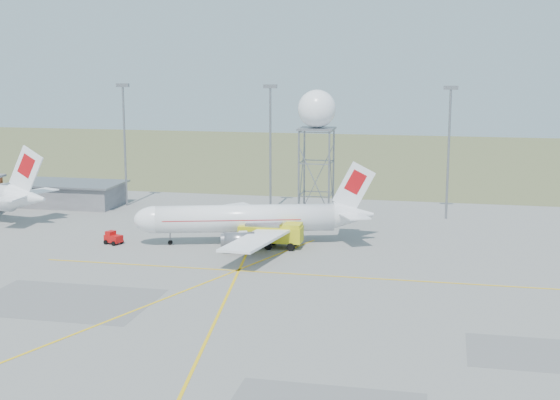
% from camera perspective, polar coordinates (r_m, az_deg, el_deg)
% --- Properties ---
extents(ground, '(400.00, 400.00, 0.00)m').
position_cam_1_polar(ground, '(63.10, -5.27, -12.60)').
color(ground, gray).
rests_on(ground, ground).
extents(grass_strip, '(400.00, 120.00, 0.03)m').
position_cam_1_polar(grass_strip, '(197.71, 6.92, 3.11)').
color(grass_strip, '#4A5931').
rests_on(grass_strip, ground).
extents(building_grey, '(19.00, 10.00, 3.90)m').
position_cam_1_polar(building_grey, '(136.72, -15.35, 0.44)').
color(building_grey, gray).
rests_on(building_grey, ground).
extents(mast_a, '(2.20, 0.50, 20.50)m').
position_cam_1_polar(mast_a, '(132.92, -11.31, 4.73)').
color(mast_a, gray).
rests_on(mast_a, ground).
extents(mast_b, '(2.20, 0.50, 20.50)m').
position_cam_1_polar(mast_b, '(125.13, -0.71, 4.59)').
color(mast_b, gray).
rests_on(mast_b, ground).
extents(mast_c, '(2.20, 0.50, 20.50)m').
position_cam_1_polar(mast_c, '(122.02, 12.25, 4.21)').
color(mast_c, gray).
rests_on(mast_c, ground).
extents(airliner_main, '(31.89, 30.24, 11.02)m').
position_cam_1_polar(airliner_main, '(104.35, -2.25, -1.39)').
color(airliner_main, white).
rests_on(airliner_main, ground).
extents(radar_tower, '(5.56, 5.56, 20.11)m').
position_cam_1_polar(radar_tower, '(114.47, 2.69, 3.65)').
color(radar_tower, gray).
rests_on(radar_tower, ground).
extents(fire_truck, '(8.33, 3.35, 3.33)m').
position_cam_1_polar(fire_truck, '(102.55, -0.55, -2.61)').
color(fire_truck, gold).
rests_on(fire_truck, ground).
extents(baggage_tug, '(2.60, 2.39, 1.73)m').
position_cam_1_polar(baggage_tug, '(106.96, -12.10, -2.82)').
color(baggage_tug, '#B60D0D').
rests_on(baggage_tug, ground).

